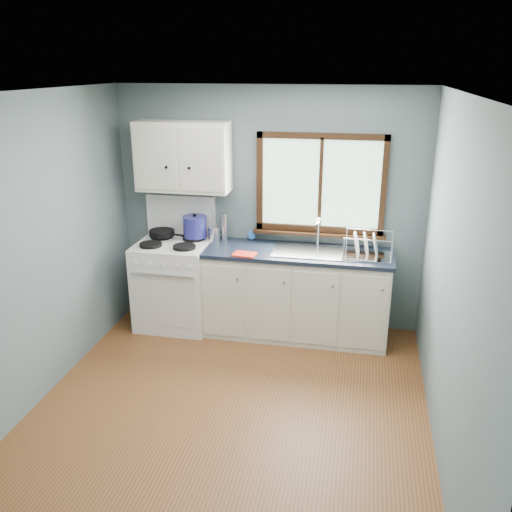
% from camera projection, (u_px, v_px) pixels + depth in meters
% --- Properties ---
extents(floor, '(3.20, 3.60, 0.02)m').
position_uv_depth(floor, '(228.00, 414.00, 4.41)').
color(floor, brown).
rests_on(floor, ground).
extents(ceiling, '(3.20, 3.60, 0.02)m').
position_uv_depth(ceiling, '(222.00, 92.00, 3.56)').
color(ceiling, white).
rests_on(ceiling, wall_back).
extents(wall_back, '(3.20, 0.02, 2.50)m').
position_uv_depth(wall_back, '(269.00, 209.00, 5.66)').
color(wall_back, slate).
rests_on(wall_back, ground).
extents(wall_front, '(3.20, 0.02, 2.50)m').
position_uv_depth(wall_front, '(119.00, 419.00, 2.31)').
color(wall_front, slate).
rests_on(wall_front, ground).
extents(wall_left, '(0.02, 3.60, 2.50)m').
position_uv_depth(wall_left, '(28.00, 256.00, 4.29)').
color(wall_left, slate).
rests_on(wall_left, ground).
extents(wall_right, '(0.02, 3.60, 2.50)m').
position_uv_depth(wall_right, '(454.00, 287.00, 3.69)').
color(wall_right, slate).
rests_on(wall_right, ground).
extents(gas_range, '(0.76, 0.69, 1.36)m').
position_uv_depth(gas_range, '(175.00, 281.00, 5.78)').
color(gas_range, white).
rests_on(gas_range, floor).
extents(base_cabinets, '(1.85, 0.60, 0.88)m').
position_uv_depth(base_cabinets, '(296.00, 298.00, 5.58)').
color(base_cabinets, silver).
rests_on(base_cabinets, floor).
extents(countertop, '(1.89, 0.64, 0.04)m').
position_uv_depth(countertop, '(297.00, 253.00, 5.41)').
color(countertop, black).
rests_on(countertop, base_cabinets).
extents(sink, '(0.84, 0.46, 0.44)m').
position_uv_depth(sink, '(315.00, 258.00, 5.39)').
color(sink, silver).
rests_on(sink, countertop).
extents(window, '(1.36, 0.10, 1.03)m').
position_uv_depth(window, '(320.00, 191.00, 5.45)').
color(window, '#9EC6A8').
rests_on(window, wall_back).
extents(upper_cabinets, '(0.95, 0.35, 0.70)m').
position_uv_depth(upper_cabinets, '(183.00, 157.00, 5.46)').
color(upper_cabinets, silver).
rests_on(upper_cabinets, wall_back).
extents(skillet, '(0.43, 0.32, 0.05)m').
position_uv_depth(skillet, '(162.00, 233.00, 5.76)').
color(skillet, black).
rests_on(skillet, gas_range).
extents(stockpot, '(0.27, 0.27, 0.25)m').
position_uv_depth(stockpot, '(195.00, 226.00, 5.69)').
color(stockpot, navy).
rests_on(stockpot, gas_range).
extents(utensil_crock, '(0.15, 0.15, 0.39)m').
position_uv_depth(utensil_crock, '(214.00, 234.00, 5.68)').
color(utensil_crock, silver).
rests_on(utensil_crock, countertop).
extents(thermos, '(0.08, 0.08, 0.30)m').
position_uv_depth(thermos, '(224.00, 227.00, 5.68)').
color(thermos, silver).
rests_on(thermos, countertop).
extents(soap_bottle, '(0.11, 0.11, 0.25)m').
position_uv_depth(soap_bottle, '(251.00, 229.00, 5.69)').
color(soap_bottle, blue).
rests_on(soap_bottle, countertop).
extents(dish_towel, '(0.24, 0.18, 0.02)m').
position_uv_depth(dish_towel, '(245.00, 254.00, 5.29)').
color(dish_towel, red).
rests_on(dish_towel, countertop).
extents(dish_rack, '(0.48, 0.38, 0.24)m').
position_uv_depth(dish_rack, '(367.00, 250.00, 5.22)').
color(dish_rack, silver).
rests_on(dish_rack, countertop).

